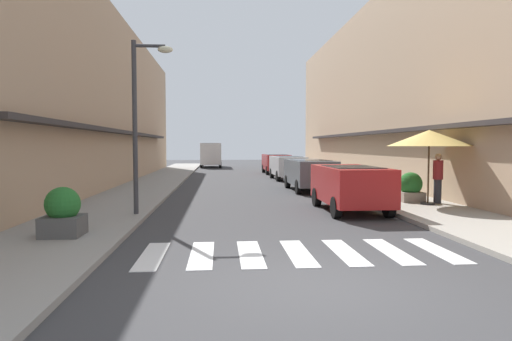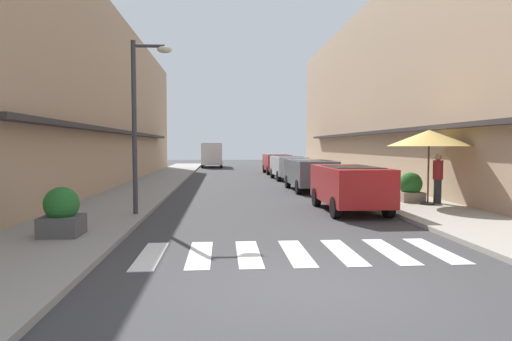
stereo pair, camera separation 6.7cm
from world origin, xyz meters
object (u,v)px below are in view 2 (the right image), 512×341
(planter_corner, at_px, (62,213))
(planter_midblock, at_px, (410,187))
(parked_car_distant, at_px, (277,162))
(delivery_van, at_px, (212,153))
(street_lamp, at_px, (141,108))
(parked_car_far, at_px, (288,165))
(parked_car_mid, at_px, (310,171))
(parked_car_near, at_px, (350,183))
(cafe_umbrella, at_px, (429,138))
(pedestrian_walking_near, at_px, (438,177))

(planter_corner, height_order, planter_midblock, planter_corner)
(parked_car_distant, relative_size, delivery_van, 0.76)
(street_lamp, bearing_deg, parked_car_distant, 72.07)
(parked_car_far, bearing_deg, parked_car_mid, -90.00)
(parked_car_near, bearing_deg, parked_car_distant, 90.00)
(parked_car_near, relative_size, planter_midblock, 3.76)
(parked_car_mid, bearing_deg, cafe_umbrella, -63.70)
(parked_car_far, distance_m, street_lamp, 15.69)
(parked_car_far, bearing_deg, planter_corner, -114.01)
(parked_car_mid, height_order, parked_car_far, same)
(parked_car_mid, bearing_deg, parked_car_near, -90.00)
(parked_car_mid, relative_size, cafe_umbrella, 1.59)
(delivery_van, height_order, street_lamp, street_lamp)
(parked_car_distant, height_order, pedestrian_walking_near, pedestrian_walking_near)
(parked_car_near, distance_m, parked_car_mid, 6.55)
(parked_car_far, bearing_deg, planter_midblock, -77.50)
(parked_car_near, bearing_deg, cafe_umbrella, 12.49)
(street_lamp, xyz_separation_m, planter_corner, (-1.21, -3.10, -2.60))
(planter_corner, height_order, pedestrian_walking_near, pedestrian_walking_near)
(parked_car_mid, distance_m, parked_car_distant, 12.69)
(parked_car_far, relative_size, cafe_umbrella, 1.45)
(street_lamp, height_order, planter_midblock, street_lamp)
(parked_car_mid, height_order, street_lamp, street_lamp)
(planter_midblock, bearing_deg, planter_corner, -152.98)
(cafe_umbrella, bearing_deg, delivery_van, 105.46)
(cafe_umbrella, relative_size, planter_midblock, 2.64)
(parked_car_distant, bearing_deg, parked_car_mid, -90.00)
(parked_car_far, distance_m, planter_midblock, 12.25)
(parked_car_near, relative_size, pedestrian_walking_near, 2.29)
(street_lamp, xyz_separation_m, cafe_umbrella, (9.38, 1.36, -0.85))
(parked_car_near, xyz_separation_m, planter_midblock, (2.65, 1.44, -0.29))
(parked_car_near, relative_size, planter_corner, 3.62)
(parked_car_far, relative_size, delivery_van, 0.74)
(parked_car_distant, distance_m, cafe_umbrella, 18.88)
(parked_car_distant, height_order, street_lamp, street_lamp)
(parked_car_distant, bearing_deg, street_lamp, -107.93)
(street_lamp, xyz_separation_m, planter_midblock, (9.11, 2.16, -2.60))
(delivery_van, distance_m, street_lamp, 30.53)
(parked_car_distant, distance_m, planter_corner, 24.31)
(parked_car_distant, height_order, planter_midblock, parked_car_distant)
(parked_car_far, xyz_separation_m, pedestrian_walking_near, (3.37, -12.54, 0.11))
(parked_car_mid, distance_m, street_lamp, 9.99)
(planter_midblock, bearing_deg, pedestrian_walking_near, -38.75)
(parked_car_distant, bearing_deg, parked_car_near, -90.00)
(parked_car_distant, xyz_separation_m, street_lamp, (-6.46, -19.96, 2.31))
(delivery_van, bearing_deg, parked_car_mid, -77.54)
(parked_car_far, distance_m, pedestrian_walking_near, 12.98)
(delivery_van, bearing_deg, parked_car_distant, -63.97)
(delivery_van, relative_size, street_lamp, 1.07)
(street_lamp, relative_size, pedestrian_walking_near, 2.92)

